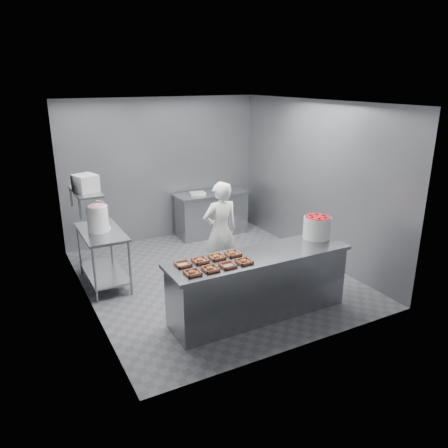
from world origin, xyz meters
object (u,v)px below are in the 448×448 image
(tray_6, at_px, (217,257))
(prep_table, at_px, (103,249))
(tray_3, at_px, (244,261))
(worker, at_px, (220,231))
(service_counter, at_px, (259,285))
(back_counter, at_px, (211,214))
(strawberry_tub, at_px, (317,227))
(tray_5, at_px, (200,260))
(glaze_bucket, at_px, (98,218))
(tray_0, at_px, (192,273))
(tray_2, at_px, (228,265))
(tray_4, at_px, (183,264))
(tray_7, at_px, (233,254))
(appliance, at_px, (85,183))
(tray_1, at_px, (210,269))

(tray_6, bearing_deg, prep_table, 120.92)
(tray_3, xyz_separation_m, worker, (0.41, 1.44, -0.11))
(service_counter, distance_m, back_counter, 3.37)
(back_counter, relative_size, strawberry_tub, 3.78)
(tray_5, height_order, glaze_bucket, glaze_bucket)
(tray_0, bearing_deg, worker, 51.75)
(tray_2, bearing_deg, prep_table, 117.29)
(prep_table, xyz_separation_m, tray_0, (0.60, -2.10, 0.33))
(tray_2, height_order, tray_5, tray_5)
(tray_2, height_order, worker, worker)
(tray_6, bearing_deg, tray_3, -50.95)
(tray_0, relative_size, tray_5, 1.00)
(service_counter, xyz_separation_m, tray_5, (-0.81, 0.15, 0.47))
(tray_6, bearing_deg, worker, 60.23)
(tray_4, xyz_separation_m, tray_7, (0.72, -0.00, 0.00))
(glaze_bucket, bearing_deg, tray_0, -73.36)
(service_counter, xyz_separation_m, strawberry_tub, (1.08, 0.15, 0.62))
(prep_table, xyz_separation_m, appliance, (-0.17, -0.07, 1.09))
(prep_table, bearing_deg, tray_0, -74.05)
(tray_5, distance_m, glaze_bucket, 2.02)
(tray_3, height_order, glaze_bucket, glaze_bucket)
(tray_6, bearing_deg, tray_5, 180.00)
(prep_table, distance_m, tray_3, 2.50)
(tray_6, distance_m, tray_7, 0.24)
(tray_2, distance_m, strawberry_tub, 1.68)
(tray_5, distance_m, strawberry_tub, 1.90)
(tray_3, relative_size, tray_6, 1.00)
(service_counter, relative_size, tray_5, 13.88)
(tray_0, distance_m, tray_5, 0.38)
(tray_2, bearing_deg, tray_1, -180.00)
(service_counter, height_order, strawberry_tub, strawberry_tub)
(tray_5, relative_size, worker, 0.12)
(tray_5, bearing_deg, tray_3, -31.65)
(tray_7, xyz_separation_m, appliance, (-1.49, 1.73, 0.76))
(prep_table, height_order, tray_1, tray_1)
(strawberry_tub, xyz_separation_m, glaze_bucket, (-2.76, 1.81, 0.04))
(tray_1, xyz_separation_m, tray_5, (0.00, 0.30, 0.00))
(back_counter, height_order, worker, worker)
(tray_0, distance_m, strawberry_tub, 2.16)
(tray_4, relative_size, tray_5, 1.00)
(tray_1, distance_m, strawberry_tub, 1.92)
(tray_6, bearing_deg, appliance, 125.82)
(tray_4, xyz_separation_m, strawberry_tub, (2.13, 0.00, 0.15))
(tray_0, relative_size, tray_7, 1.00)
(glaze_bucket, bearing_deg, appliance, -150.25)
(back_counter, bearing_deg, tray_7, -111.64)
(prep_table, bearing_deg, strawberry_tub, -33.40)
(service_counter, xyz_separation_m, tray_0, (-1.05, -0.15, 0.47))
(tray_2, xyz_separation_m, tray_4, (-0.48, 0.30, 0.00))
(tray_5, height_order, tray_6, same)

